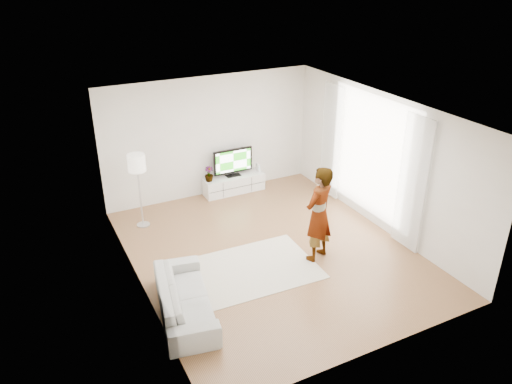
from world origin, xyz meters
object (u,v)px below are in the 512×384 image
media_console (234,184)px  rug (253,269)px  sofa (185,297)px  floor_lamp (137,166)px  television (233,161)px  player (319,214)px

media_console → rug: 3.31m
rug → sofa: sofa is taller
rug → floor_lamp: floor_lamp is taller
floor_lamp → sofa: bearing=-92.9°
television → floor_lamp: 2.54m
rug → player: player is taller
media_console → rug: (-1.06, -3.13, -0.20)m
sofa → floor_lamp: (0.16, 3.11, 1.06)m
media_console → floor_lamp: size_ratio=0.93×
television → sofa: (-2.55, -3.75, -0.49)m
rug → sofa: bearing=-158.4°
television → player: (0.19, -3.35, 0.14)m
floor_lamp → rug: bearing=-62.1°
player → rug: bearing=-32.4°
sofa → television: bearing=-23.5°
floor_lamp → media_console: bearing=14.4°
rug → sofa: (-1.49, -0.59, 0.28)m
sofa → rug: bearing=-57.6°
television → floor_lamp: floor_lamp is taller
sofa → floor_lamp: 3.28m
player → sofa: 2.84m
television → floor_lamp: (-2.39, -0.64, 0.57)m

